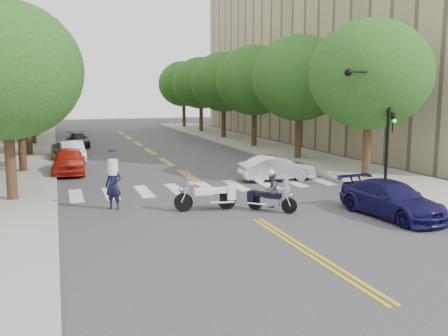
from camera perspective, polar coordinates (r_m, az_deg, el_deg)
name	(u,v)px	position (r m, az deg, el deg)	size (l,w,h in m)	color
ground	(257,219)	(18.64, 3.78, -5.89)	(140.00, 140.00, 0.00)	#38383A
sidewalk_left	(20,156)	(39.01, -22.33, 1.33)	(5.00, 60.00, 0.15)	#9E9991
sidewalk_right	(262,146)	(42.25, 4.33, 2.50)	(5.00, 60.00, 0.15)	#9E9991
building_right	(401,26)	(54.23, 19.56, 15.00)	(26.00, 44.00, 22.00)	tan
tree_l_0	(4,70)	(22.74, -23.81, 10.18)	(6.40, 6.40, 8.45)	#382316
tree_l_1	(18,76)	(30.72, -22.52, 9.72)	(6.40, 6.40, 8.45)	#382316
tree_l_2	(25,79)	(38.70, -21.76, 9.45)	(6.40, 6.40, 8.45)	#382316
tree_l_3	(30,81)	(46.69, -21.26, 9.27)	(6.40, 6.40, 8.45)	#382316
tree_l_4	(34,82)	(54.69, -20.91, 9.14)	(6.40, 6.40, 8.45)	#382316
tree_l_5	(36,83)	(62.68, -20.65, 9.05)	(6.40, 6.40, 8.45)	#382316
tree_r_0	(370,75)	(27.57, 16.35, 10.20)	(6.40, 6.40, 8.45)	#382316
tree_r_1	(299,78)	(34.45, 8.61, 10.12)	(6.40, 6.40, 8.45)	#382316
tree_r_2	(255,80)	(41.73, 3.52, 9.97)	(6.40, 6.40, 8.45)	#382316
tree_r_3	(224,82)	(49.23, -0.05, 9.81)	(6.40, 6.40, 8.45)	#382316
tree_r_4	(201,83)	(56.87, -2.66, 9.67)	(6.40, 6.40, 8.45)	#382316
tree_r_5	(184,84)	(64.59, -4.64, 9.56)	(6.40, 6.40, 8.45)	#382316
traffic_signal_pole	(380,112)	(24.92, 17.42, 6.12)	(2.82, 0.42, 6.00)	black
motorcycle_police	(270,192)	(19.78, 5.27, -2.81)	(1.58, 1.67, 1.69)	black
motorcycle_parked	(211,196)	(19.94, -1.53, -3.24)	(2.50, 0.70, 1.61)	black
officer_standing	(114,185)	(20.45, -12.51, -1.96)	(0.71, 0.47, 1.95)	#161932
convertible	(277,168)	(26.59, 6.03, -0.02)	(1.39, 3.99, 1.31)	white
sedan_blue	(392,199)	(19.89, 18.62, -3.42)	(1.87, 4.60, 1.34)	#141046
parked_car_a	(69,161)	(29.92, -17.32, 0.81)	(1.79, 4.45, 1.52)	red
parked_car_b	(72,152)	(34.90, -16.93, 1.80)	(1.44, 4.14, 1.36)	white
parked_car_c	(66,150)	(36.72, -17.59, 1.98)	(2.00, 4.33, 1.20)	#929499
parked_car_d	(78,140)	(43.90, -16.36, 3.10)	(1.70, 4.19, 1.22)	black
parked_car_e	(76,136)	(47.27, -16.54, 3.47)	(1.42, 3.52, 1.20)	#ADACB2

